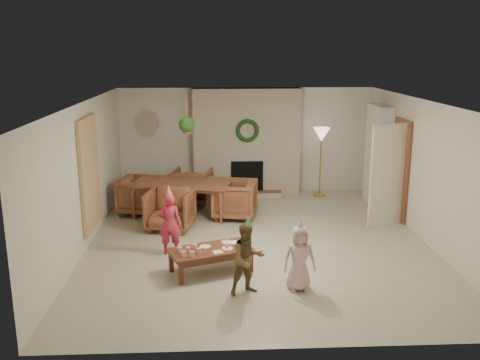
{
  "coord_description": "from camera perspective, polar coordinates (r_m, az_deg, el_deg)",
  "views": [
    {
      "loc": [
        -0.76,
        -8.91,
        3.38
      ],
      "look_at": [
        -0.3,
        0.4,
        1.05
      ],
      "focal_mm": 39.37,
      "sensor_mm": 36.0,
      "label": 1
    }
  ],
  "objects": [
    {
      "name": "hanging_plant_cord",
      "position": [
        10.49,
        -5.81,
        7.24
      ],
      "size": [
        0.01,
        0.01,
        0.7
      ],
      "primitive_type": "cylinder",
      "color": "tan",
      "rests_on": "ceiling"
    },
    {
      "name": "bookshelf_shelf_c",
      "position": [
        11.95,
        14.67,
        3.32
      ],
      "size": [
        0.3,
        0.92,
        0.03
      ],
      "primitive_type": "cube",
      "color": "white",
      "rests_on": "bookshelf_carcass"
    },
    {
      "name": "dining_table",
      "position": [
        10.99,
        -6.3,
        -2.04
      ],
      "size": [
        2.19,
        1.49,
        0.71
      ],
      "primitive_type": "imported",
      "rotation": [
        0.0,
        0.0,
        -0.2
      ],
      "color": "brown",
      "rests_on": "floor"
    },
    {
      "name": "coffee_table_top",
      "position": [
        8.2,
        -3.2,
        -7.63
      ],
      "size": [
        1.38,
        1.02,
        0.06
      ],
      "primitive_type": "cube",
      "rotation": [
        0.0,
        0.0,
        0.36
      ],
      "color": "brown",
      "rests_on": "floor"
    },
    {
      "name": "wall_front",
      "position": [
        5.86,
        4.86,
        -7.32
      ],
      "size": [
        7.0,
        0.0,
        7.0
      ],
      "primitive_type": "plane",
      "rotation": [
        -1.57,
        0.0,
        0.0
      ],
      "color": "silver",
      "rests_on": "floor"
    },
    {
      "name": "napkin_left",
      "position": [
        8.06,
        -2.45,
        -7.79
      ],
      "size": [
        0.18,
        0.18,
        0.01
      ],
      "primitive_type": "cube",
      "rotation": [
        0.0,
        0.0,
        0.36
      ],
      "color": "#E9ABB7",
      "rests_on": "coffee_table_top"
    },
    {
      "name": "books_row_upper",
      "position": [
        11.83,
        14.76,
        3.84
      ],
      "size": [
        0.2,
        0.36,
        0.22
      ],
      "primitive_type": "cube",
      "color": "gold",
      "rests_on": "bookshelf_shelf_c"
    },
    {
      "name": "dining_chair_near",
      "position": [
        10.16,
        -7.56,
        -3.2
      ],
      "size": [
        0.99,
        1.0,
        0.78
      ],
      "primitive_type": "imported",
      "rotation": [
        0.0,
        0.0,
        -0.2
      ],
      "color": "brown",
      "rests_on": "floor"
    },
    {
      "name": "bookshelf_shelf_d",
      "position": [
        11.89,
        14.79,
        5.21
      ],
      "size": [
        0.3,
        0.92,
        0.03
      ],
      "primitive_type": "cube",
      "color": "white",
      "rests_on": "bookshelf_carcass"
    },
    {
      "name": "cup_e",
      "position": [
        8.0,
        -4.47,
        -7.66
      ],
      "size": [
        0.09,
        0.09,
        0.09
      ],
      "primitive_type": "cylinder",
      "rotation": [
        0.0,
        0.0,
        0.36
      ],
      "color": "white",
      "rests_on": "coffee_table_top"
    },
    {
      "name": "plate_b",
      "position": [
        8.19,
        -1.38,
        -7.41
      ],
      "size": [
        0.22,
        0.22,
        0.01
      ],
      "primitive_type": "cylinder",
      "rotation": [
        0.0,
        0.0,
        0.36
      ],
      "color": "white",
      "rests_on": "coffee_table_top"
    },
    {
      "name": "fireplace_wreath",
      "position": [
        12.14,
        0.8,
        5.37
      ],
      "size": [
        0.54,
        0.1,
        0.54
      ],
      "primitive_type": "torus",
      "rotation": [
        1.57,
        0.0,
        0.0
      ],
      "color": "#163B16",
      "rests_on": "fireplace_mass"
    },
    {
      "name": "dining_chair_far",
      "position": [
        11.8,
        -5.22,
        -0.7
      ],
      "size": [
        0.99,
        1.0,
        0.78
      ],
      "primitive_type": "imported",
      "rotation": [
        0.0,
        0.0,
        2.94
      ],
      "color": "brown",
      "rests_on": "floor"
    },
    {
      "name": "child_plaid",
      "position": [
        7.45,
        0.83,
        -8.56
      ],
      "size": [
        0.61,
        0.54,
        1.04
      ],
      "primitive_type": "imported",
      "rotation": [
        0.0,
        0.0,
        0.34
      ],
      "color": "brown",
      "rests_on": "floor"
    },
    {
      "name": "floor",
      "position": [
        9.56,
        1.93,
        -6.68
      ],
      "size": [
        7.0,
        7.0,
        0.0
      ],
      "primitive_type": "plane",
      "color": "#B7B29E",
      "rests_on": "ground"
    },
    {
      "name": "dining_chair_right",
      "position": [
        10.75,
        -0.61,
        -2.1
      ],
      "size": [
        1.0,
        0.99,
        0.78
      ],
      "primitive_type": "imported",
      "rotation": [
        0.0,
        0.0,
        -1.77
      ],
      "color": "brown",
      "rests_on": "floor"
    },
    {
      "name": "wall_left",
      "position": [
        9.43,
        -16.5,
        0.39
      ],
      "size": [
        0.0,
        7.0,
        7.0
      ],
      "primitive_type": "plane",
      "rotation": [
        1.57,
        0.0,
        1.57
      ],
      "color": "silver",
      "rests_on": "floor"
    },
    {
      "name": "plate_c",
      "position": [
        8.42,
        -0.67,
        -6.78
      ],
      "size": [
        0.22,
        0.22,
        0.01
      ],
      "primitive_type": "cylinder",
      "rotation": [
        0.0,
        0.0,
        0.36
      ],
      "color": "white",
      "rests_on": "coffee_table_top"
    },
    {
      "name": "cup_a",
      "position": [
        7.91,
        -6.11,
        -7.98
      ],
      "size": [
        0.09,
        0.09,
        0.09
      ],
      "primitive_type": "cylinder",
      "rotation": [
        0.0,
        0.0,
        0.36
      ],
      "color": "white",
      "rests_on": "coffee_table_top"
    },
    {
      "name": "coffee_leg_fl",
      "position": [
        7.89,
        -6.42,
        -10.11
      ],
      "size": [
        0.09,
        0.09,
        0.32
      ],
      "primitive_type": "cube",
      "rotation": [
        0.0,
        0.0,
        0.36
      ],
      "color": "brown",
      "rests_on": "floor"
    },
    {
      "name": "child_pink",
      "position": [
        7.62,
        6.46,
        -8.43
      ],
      "size": [
        0.49,
        0.33,
        0.96
      ],
      "primitive_type": "imported",
      "rotation": [
        0.0,
        0.0,
        0.07
      ],
      "color": "beige",
      "rests_on": "floor"
    },
    {
      "name": "door_frame",
      "position": [
        11.02,
        16.97,
        1.06
      ],
      "size": [
        0.05,
        0.86,
        2.04
      ],
      "primitive_type": "cube",
      "color": "brown",
      "rests_on": "floor"
    },
    {
      "name": "bookshelf_shelf_b",
      "position": [
        12.03,
        14.55,
        1.44
      ],
      "size": [
        0.3,
        0.92,
        0.03
      ],
      "primitive_type": "cube",
      "color": "white",
      "rests_on": "bookshelf_carcass"
    },
    {
      "name": "coffee_leg_br",
      "position": [
        8.69,
        -0.25,
        -7.7
      ],
      "size": [
        0.09,
        0.09,
        0.32
      ],
      "primitive_type": "cube",
      "rotation": [
        0.0,
        0.0,
        0.36
      ],
      "color": "brown",
      "rests_on": "floor"
    },
    {
      "name": "bookshelf_carcass",
      "position": [
        11.99,
        14.72,
        2.61
      ],
      "size": [
        0.3,
        1.0,
        2.2
      ],
      "primitive_type": "cube",
      "color": "white",
      "rests_on": "floor"
    },
    {
      "name": "party_hat_pink",
      "position": [
        7.44,
        6.57,
        -4.75
      ],
      "size": [
        0.14,
        0.14,
        0.17
      ],
      "primitive_type": "cone",
      "rotation": [
        0.0,
        0.0,
        -0.11
      ],
      "color": "silver",
      "rests_on": "child_pink"
    },
    {
      "name": "dining_chair_left",
      "position": [
        11.23,
        -10.67,
        -1.65
      ],
      "size": [
        1.0,
        0.99,
        0.78
      ],
      "primitive_type": "imported",
      "rotation": [
        0.0,
        0.0,
        1.37
      ],
      "color": "brown",
      "rests_on": "floor"
    },
    {
      "name": "napkin_right",
      "position": [
        8.45,
        -1.47,
        -6.71
      ],
      "size": [
        0.18,
        0.18,
        0.01
      ],
      "primitive_type": "cube",
      "rotation": [
        0.0,
        0.0,
        0.36
      ],
      "color": "#E9ABB7",
      "rests_on": "coffee_table_top"
    },
    {
      "name": "cup_b",
      "position": [
        8.08,
        -6.53,
        -7.51
      ],
      "size": [
        0.09,
        0.09,
        0.09
      ],
      "primitive_type": "cylinder",
      "rotation": [
        0.0,
        0.0,
        0.36
      ],
      "color": "white",
      "rests_on": "coffee_table_top"
    },
    {
      "name": "fireplace_mass",
      "position": [
        12.41,
        0.72,
        4.16
      ],
      "size": [
        2.5,
        0.4,
        2.5
      ],
      "primitive_type": "cube",
      "color": "#501915",
      "rests_on": "floor"
    },
    {
      "name": "floor_lamp_shade",
      "position": [
        12.31,
        8.83,
        4.88
      ],
      "size": [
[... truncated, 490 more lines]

